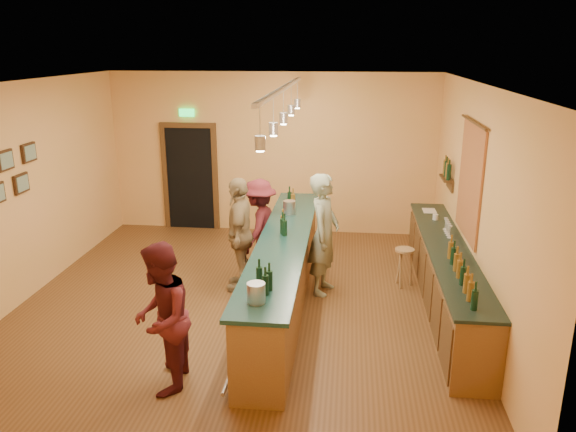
# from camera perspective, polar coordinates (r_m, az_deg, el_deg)

# --- Properties ---
(floor) EXTENTS (7.00, 7.00, 0.00)m
(floor) POSITION_cam_1_polar(r_m,az_deg,el_deg) (8.49, -4.77, -8.81)
(floor) COLOR #5A3519
(floor) RESTS_ON ground
(ceiling) EXTENTS (6.50, 7.00, 0.02)m
(ceiling) POSITION_cam_1_polar(r_m,az_deg,el_deg) (7.66, -5.36, 13.29)
(ceiling) COLOR silver
(ceiling) RESTS_ON wall_back
(wall_back) EXTENTS (6.50, 0.02, 3.20)m
(wall_back) POSITION_cam_1_polar(r_m,az_deg,el_deg) (11.29, -1.61, 6.34)
(wall_back) COLOR #E1AC54
(wall_back) RESTS_ON floor
(wall_front) EXTENTS (6.50, 0.02, 3.20)m
(wall_front) POSITION_cam_1_polar(r_m,az_deg,el_deg) (4.75, -13.29, -9.50)
(wall_front) COLOR #E1AC54
(wall_front) RESTS_ON floor
(wall_left) EXTENTS (0.02, 7.00, 3.20)m
(wall_left) POSITION_cam_1_polar(r_m,az_deg,el_deg) (9.12, -25.51, 2.10)
(wall_left) COLOR #E1AC54
(wall_left) RESTS_ON floor
(wall_right) EXTENTS (0.02, 7.00, 3.20)m
(wall_right) POSITION_cam_1_polar(r_m,az_deg,el_deg) (7.97, 18.54, 0.92)
(wall_right) COLOR #E1AC54
(wall_right) RESTS_ON floor
(doorway) EXTENTS (1.15, 0.09, 2.48)m
(doorway) POSITION_cam_1_polar(r_m,az_deg,el_deg) (11.71, -9.90, 4.11)
(doorway) COLOR black
(doorway) RESTS_ON wall_back
(tapestry) EXTENTS (0.03, 1.40, 1.60)m
(tapestry) POSITION_cam_1_polar(r_m,az_deg,el_deg) (8.28, 18.02, 3.35)
(tapestry) COLOR maroon
(tapestry) RESTS_ON wall_right
(bottle_shelf) EXTENTS (0.17, 0.55, 0.54)m
(bottle_shelf) POSITION_cam_1_polar(r_m,az_deg,el_deg) (9.75, 15.89, 4.38)
(bottle_shelf) COLOR #462515
(bottle_shelf) RESTS_ON wall_right
(back_counter) EXTENTS (0.60, 4.55, 1.27)m
(back_counter) POSITION_cam_1_polar(r_m,az_deg,el_deg) (8.44, 15.72, -5.96)
(back_counter) COLOR brown
(back_counter) RESTS_ON floor
(tasting_bar) EXTENTS (0.73, 5.10, 1.38)m
(tasting_bar) POSITION_cam_1_polar(r_m,az_deg,el_deg) (8.15, -0.44, -5.21)
(tasting_bar) COLOR brown
(tasting_bar) RESTS_ON floor
(pendant_track) EXTENTS (0.11, 4.60, 0.50)m
(pendant_track) POSITION_cam_1_polar(r_m,az_deg,el_deg) (7.58, -0.47, 11.67)
(pendant_track) COLOR silver
(pendant_track) RESTS_ON ceiling
(bartender) EXTENTS (0.59, 0.76, 1.87)m
(bartender) POSITION_cam_1_polar(r_m,az_deg,el_deg) (8.52, 3.68, -1.87)
(bartender) COLOR gray
(bartender) RESTS_ON floor
(customer_a) EXTENTS (0.73, 0.89, 1.70)m
(customer_a) POSITION_cam_1_polar(r_m,az_deg,el_deg) (6.32, -12.78, -10.12)
(customer_a) COLOR #59191E
(customer_a) RESTS_ON floor
(customer_b) EXTENTS (0.52, 1.08, 1.79)m
(customer_b) POSITION_cam_1_polar(r_m,az_deg,el_deg) (8.69, -4.91, -1.82)
(customer_b) COLOR #997A51
(customer_b) RESTS_ON floor
(customer_c) EXTENTS (0.77, 1.13, 1.61)m
(customer_c) POSITION_cam_1_polar(r_m,az_deg,el_deg) (9.28, -2.94, -1.12)
(customer_c) COLOR #59191E
(customer_c) RESTS_ON floor
(bar_stool) EXTENTS (0.30, 0.30, 0.63)m
(bar_stool) POSITION_cam_1_polar(r_m,az_deg,el_deg) (9.04, 11.73, -4.16)
(bar_stool) COLOR #8E5E40
(bar_stool) RESTS_ON floor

